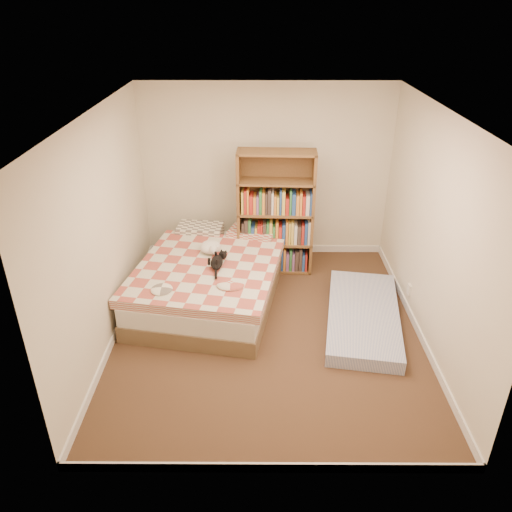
{
  "coord_description": "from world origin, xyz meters",
  "views": [
    {
      "loc": [
        -0.11,
        -4.8,
        3.48
      ],
      "look_at": [
        -0.13,
        0.3,
        0.81
      ],
      "focal_mm": 35.0,
      "sensor_mm": 36.0,
      "label": 1
    }
  ],
  "objects_px": {
    "floor_mattress": "(363,316)",
    "black_cat": "(217,261)",
    "bookshelf": "(275,229)",
    "white_dog": "(211,247)",
    "bed": "(211,277)"
  },
  "relations": [
    {
      "from": "black_cat",
      "to": "white_dog",
      "type": "distance_m",
      "value": 0.36
    },
    {
      "from": "bookshelf",
      "to": "black_cat",
      "type": "bearing_deg",
      "value": -125.9
    },
    {
      "from": "bookshelf",
      "to": "black_cat",
      "type": "distance_m",
      "value": 1.19
    },
    {
      "from": "bed",
      "to": "bookshelf",
      "type": "height_order",
      "value": "bookshelf"
    },
    {
      "from": "white_dog",
      "to": "bookshelf",
      "type": "bearing_deg",
      "value": 56.6
    },
    {
      "from": "bed",
      "to": "bookshelf",
      "type": "relative_size",
      "value": 1.47
    },
    {
      "from": "floor_mattress",
      "to": "black_cat",
      "type": "height_order",
      "value": "black_cat"
    },
    {
      "from": "floor_mattress",
      "to": "black_cat",
      "type": "relative_size",
      "value": 3.19
    },
    {
      "from": "black_cat",
      "to": "white_dog",
      "type": "bearing_deg",
      "value": 126.54
    },
    {
      "from": "bookshelf",
      "to": "white_dog",
      "type": "relative_size",
      "value": 4.59
    },
    {
      "from": "black_cat",
      "to": "white_dog",
      "type": "relative_size",
      "value": 1.53
    },
    {
      "from": "floor_mattress",
      "to": "black_cat",
      "type": "xyz_separation_m",
      "value": [
        -1.76,
        0.41,
        0.52
      ]
    },
    {
      "from": "bed",
      "to": "white_dog",
      "type": "distance_m",
      "value": 0.38
    },
    {
      "from": "floor_mattress",
      "to": "black_cat",
      "type": "bearing_deg",
      "value": 176.23
    },
    {
      "from": "bed",
      "to": "white_dog",
      "type": "relative_size",
      "value": 6.73
    }
  ]
}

